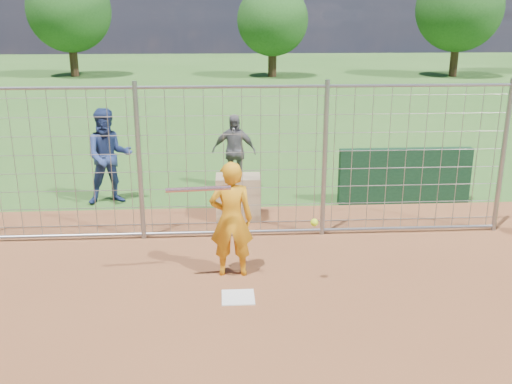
{
  "coord_description": "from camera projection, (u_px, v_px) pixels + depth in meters",
  "views": [
    {
      "loc": [
        -0.19,
        -6.96,
        3.56
      ],
      "look_at": [
        0.3,
        0.8,
        1.15
      ],
      "focal_mm": 40.0,
      "sensor_mm": 36.0,
      "label": 1
    }
  ],
  "objects": [
    {
      "name": "ground",
      "position": [
        238.0,
        291.0,
        7.7
      ],
      "size": [
        100.0,
        100.0,
        0.0
      ],
      "primitive_type": "plane",
      "color": "#2D591E",
      "rests_on": "ground"
    },
    {
      "name": "home_plate",
      "position": [
        238.0,
        297.0,
        7.51
      ],
      "size": [
        0.43,
        0.43,
        0.02
      ],
      "primitive_type": "cube",
      "color": "silver",
      "rests_on": "ground"
    },
    {
      "name": "dugout_wall",
      "position": [
        405.0,
        176.0,
        11.17
      ],
      "size": [
        2.6,
        0.2,
        1.1
      ],
      "primitive_type": "cube",
      "color": "#11381E",
      "rests_on": "ground"
    },
    {
      "name": "batter",
      "position": [
        231.0,
        219.0,
        7.96
      ],
      "size": [
        0.62,
        0.42,
        1.67
      ],
      "primitive_type": "imported",
      "rotation": [
        0.0,
        0.0,
        3.12
      ],
      "color": "orange",
      "rests_on": "ground"
    },
    {
      "name": "bystander_a",
      "position": [
        109.0,
        157.0,
        11.07
      ],
      "size": [
        1.06,
        0.92,
        1.88
      ],
      "primitive_type": "imported",
      "rotation": [
        0.0,
        0.0,
        0.25
      ],
      "color": "navy",
      "rests_on": "ground"
    },
    {
      "name": "bystander_b",
      "position": [
        234.0,
        152.0,
        12.07
      ],
      "size": [
        1.0,
        0.57,
        1.6
      ],
      "primitive_type": "imported",
      "rotation": [
        0.0,
        0.0,
        -0.2
      ],
      "color": "slate",
      "rests_on": "ground"
    },
    {
      "name": "equipment_bin",
      "position": [
        238.0,
        197.0,
        10.36
      ],
      "size": [
        0.81,
        0.57,
        0.8
      ],
      "primitive_type": "cube",
      "rotation": [
        0.0,
        0.0,
        -0.02
      ],
      "color": "tan",
      "rests_on": "ground"
    },
    {
      "name": "equipment_in_play",
      "position": [
        227.0,
        197.0,
        7.54
      ],
      "size": [
        2.02,
        0.26,
        0.54
      ],
      "color": "silver",
      "rests_on": "ground"
    },
    {
      "name": "backstop_fence",
      "position": [
        233.0,
        164.0,
        9.23
      ],
      "size": [
        9.08,
        0.08,
        2.6
      ],
      "color": "gray",
      "rests_on": "ground"
    },
    {
      "name": "tree_line",
      "position": [
        275.0,
        13.0,
        33.59
      ],
      "size": [
        44.66,
        6.72,
        6.48
      ],
      "color": "#3F2B19",
      "rests_on": "ground"
    }
  ]
}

